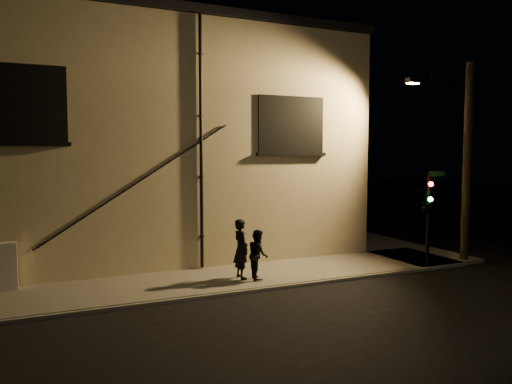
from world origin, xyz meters
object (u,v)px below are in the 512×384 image
pedestrian_a (241,249)px  pedestrian_b (258,254)px  streetlamp_pole (464,157)px  traffic_signal (426,203)px

pedestrian_a → pedestrian_b: 0.55m
streetlamp_pole → pedestrian_b: bearing=176.6°
pedestrian_b → traffic_signal: (6.02, -0.70, 1.41)m
pedestrian_b → traffic_signal: size_ratio=0.47×
pedestrian_a → pedestrian_b: bearing=-123.3°
pedestrian_a → traffic_signal: bearing=-100.7°
traffic_signal → streetlamp_pole: streetlamp_pole is taller
pedestrian_a → streetlamp_pole: streetlamp_pole is taller
streetlamp_pole → traffic_signal: bearing=-173.2°
pedestrian_a → traffic_signal: size_ratio=0.57×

